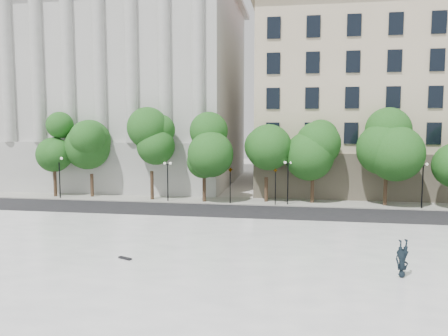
% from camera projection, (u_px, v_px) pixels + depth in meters
% --- Properties ---
extents(ground, '(160.00, 160.00, 0.00)m').
position_uv_depth(ground, '(166.00, 285.00, 21.85)').
color(ground, '#BAB8B0').
rests_on(ground, ground).
extents(plaza, '(44.00, 22.00, 0.45)m').
position_uv_depth(plaza, '(181.00, 262.00, 24.77)').
color(plaza, white).
rests_on(plaza, ground).
extents(street, '(60.00, 8.00, 0.02)m').
position_uv_depth(street, '(223.00, 213.00, 39.53)').
color(street, black).
rests_on(street, ground).
extents(far_sidewalk, '(60.00, 4.00, 0.12)m').
position_uv_depth(far_sidewalk, '(232.00, 201.00, 45.42)').
color(far_sidewalk, '#B3B2A5').
rests_on(far_sidewalk, ground).
extents(building_west, '(31.50, 27.65, 25.60)m').
position_uv_depth(building_west, '(127.00, 89.00, 61.12)').
color(building_west, '#BBBBB7').
rests_on(building_west, ground).
extents(building_east, '(36.00, 26.15, 23.00)m').
position_uv_depth(building_east, '(403.00, 100.00, 55.82)').
color(building_east, beige).
rests_on(building_east, ground).
extents(traffic_light_west, '(0.49, 1.95, 4.28)m').
position_uv_depth(traffic_light_west, '(230.00, 167.00, 43.38)').
color(traffic_light_west, black).
rests_on(traffic_light_west, ground).
extents(traffic_light_east, '(0.57, 1.67, 4.16)m').
position_uv_depth(traffic_light_east, '(276.00, 169.00, 42.68)').
color(traffic_light_east, black).
rests_on(traffic_light_east, ground).
extents(person_lying, '(1.31, 2.03, 0.52)m').
position_uv_depth(person_lying, '(402.00, 272.00, 21.68)').
color(person_lying, black).
rests_on(person_lying, plaza).
extents(skateboard, '(0.89, 0.55, 0.09)m').
position_uv_depth(skateboard, '(125.00, 258.00, 24.63)').
color(skateboard, black).
rests_on(skateboard, plaza).
extents(street_trees, '(44.85, 5.26, 8.10)m').
position_uv_depth(street_trees, '(237.00, 150.00, 44.43)').
color(street_trees, '#382619').
rests_on(street_trees, ground).
extents(lamp_posts, '(37.64, 0.28, 4.53)m').
position_uv_depth(lamp_posts, '(228.00, 174.00, 43.79)').
color(lamp_posts, black).
rests_on(lamp_posts, ground).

